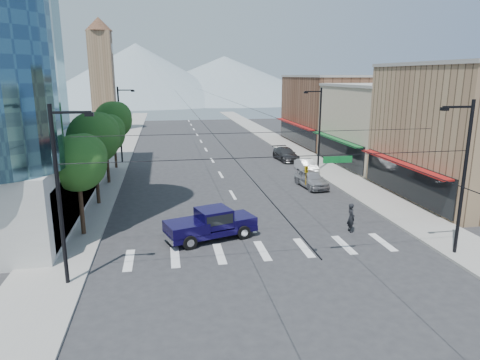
{
  "coord_description": "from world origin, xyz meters",
  "views": [
    {
      "loc": [
        -5.72,
        -21.81,
        10.25
      ],
      "look_at": [
        -0.54,
        7.29,
        3.0
      ],
      "focal_mm": 32.0,
      "sensor_mm": 36.0,
      "label": 1
    }
  ],
  "objects_px": {
    "pickup_truck": "(210,223)",
    "parked_car_far": "(286,154)",
    "parked_car_mid": "(306,166)",
    "pedestrian": "(351,218)",
    "parked_car_near": "(311,179)"
  },
  "relations": [
    {
      "from": "parked_car_mid",
      "to": "parked_car_far",
      "type": "xyz_separation_m",
      "value": [
        -0.42,
        6.69,
        0.09
      ]
    },
    {
      "from": "parked_car_mid",
      "to": "pedestrian",
      "type": "bearing_deg",
      "value": -102.31
    },
    {
      "from": "pedestrian",
      "to": "parked_car_near",
      "type": "height_order",
      "value": "pedestrian"
    },
    {
      "from": "pickup_truck",
      "to": "parked_car_near",
      "type": "relative_size",
      "value": 1.33
    },
    {
      "from": "parked_car_far",
      "to": "pedestrian",
      "type": "bearing_deg",
      "value": -100.22
    },
    {
      "from": "parked_car_near",
      "to": "parked_car_far",
      "type": "height_order",
      "value": "parked_car_near"
    },
    {
      "from": "parked_car_mid",
      "to": "pickup_truck",
      "type": "bearing_deg",
      "value": -127.77
    },
    {
      "from": "pickup_truck",
      "to": "pedestrian",
      "type": "bearing_deg",
      "value": -19.84
    },
    {
      "from": "pickup_truck",
      "to": "parked_car_near",
      "type": "height_order",
      "value": "pickup_truck"
    },
    {
      "from": "pickup_truck",
      "to": "parked_car_far",
      "type": "distance_m",
      "value": 27.29
    },
    {
      "from": "pickup_truck",
      "to": "parked_car_near",
      "type": "bearing_deg",
      "value": 28.98
    },
    {
      "from": "pickup_truck",
      "to": "parked_car_mid",
      "type": "distance_m",
      "value": 21.73
    },
    {
      "from": "pickup_truck",
      "to": "parked_car_far",
      "type": "relative_size",
      "value": 1.17
    },
    {
      "from": "pedestrian",
      "to": "parked_car_mid",
      "type": "xyz_separation_m",
      "value": [
        3.04,
        18.17,
        -0.31
      ]
    },
    {
      "from": "parked_car_mid",
      "to": "parked_car_far",
      "type": "height_order",
      "value": "parked_car_far"
    }
  ]
}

